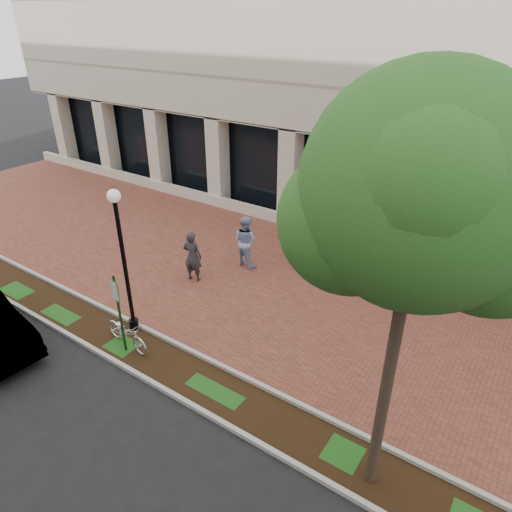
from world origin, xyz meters
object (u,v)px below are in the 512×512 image
Objects in this scene: locked_bicycle at (127,333)px; pedestrian_mid at (246,241)px; lamppost at (123,255)px; bike_rack_cluster at (500,282)px; parking_sign at (118,305)px; bollard at (358,272)px; pedestrian_left at (192,256)px; pedestrian_right at (302,239)px; street_tree at (424,204)px.

locked_bicycle is 5.83m from pedestrian_mid.
bike_rack_cluster is (8.77, 8.15, -1.96)m from lamppost.
lamppost is 2.54× the size of locked_bicycle.
parking_sign is 8.18m from bollard.
pedestrian_right is at bearing -142.17° from pedestrian_left.
pedestrian_left is 0.52× the size of bike_rack_cluster.
street_tree is 10.73m from pedestrian_mid.
bollard is at bearing 176.13° from pedestrian_right.
pedestrian_left is (-0.97, 4.05, -0.63)m from parking_sign.
locked_bicycle is 7.30m from pedestrian_right.
street_tree is 4.61× the size of locked_bicycle.
lamppost is at bearing -138.02° from bike_rack_cluster.
lamppost is 2.36× the size of pedestrian_left.
lamppost is 2.21m from locked_bicycle.
bollard is (2.39, -0.23, -0.49)m from pedestrian_right.
pedestrian_right is at bearing 174.54° from bollard.
bollard is (3.97, 7.07, -1.07)m from parking_sign.
locked_bicycle is (-0.10, 0.21, -1.11)m from parking_sign.
bollard is at bearing -155.87° from bike_rack_cluster.
pedestrian_left is 1.94× the size of bollard.
pedestrian_right is at bearing -166.16° from bike_rack_cluster.
parking_sign is 0.68× the size of bike_rack_cluster.
lamppost reaches higher than parking_sign.
pedestrian_left is 5.81m from bollard.
pedestrian_left is at bearing 18.29° from locked_bicycle.
street_tree reaches higher than locked_bicycle.
pedestrian_right reaches higher than bollard.
bike_rack_cluster is (8.27, 8.82, 0.08)m from locked_bicycle.
bollard is (4.57, 6.19, -2.01)m from lamppost.
pedestrian_right is 0.55× the size of bike_rack_cluster.
lamppost is (-0.60, 0.88, 0.94)m from parking_sign.
pedestrian_mid is at bearing 39.22° from pedestrian_right.
street_tree reaches higher than pedestrian_left.
lamppost is at bearing 131.96° from parking_sign.
pedestrian_right reaches higher than locked_bicycle.
parking_sign reaches higher than bike_rack_cluster.
locked_bicycle is 1.81× the size of bollard.
bike_rack_cluster is at bearing 84.49° from street_tree.
locked_bicycle is 0.93× the size of pedestrian_left.
lamppost is at bearing 82.74° from pedestrian_left.
pedestrian_left is at bearing -148.59° from bollard.
pedestrian_mid is at bearing 5.31° from locked_bicycle.
street_tree is 10.51m from pedestrian_left.
pedestrian_mid is (0.89, 1.96, 0.04)m from pedestrian_left.
pedestrian_mid is at bearing 141.50° from street_tree.
parking_sign is at bearing -119.33° from bollard.
bike_rack_cluster is at bearing -152.46° from pedestrian_mid.
street_tree is at bearing -96.43° from bike_rack_cluster.
pedestrian_right reaches higher than pedestrian_mid.
parking_sign is 12.22m from bike_rack_cluster.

